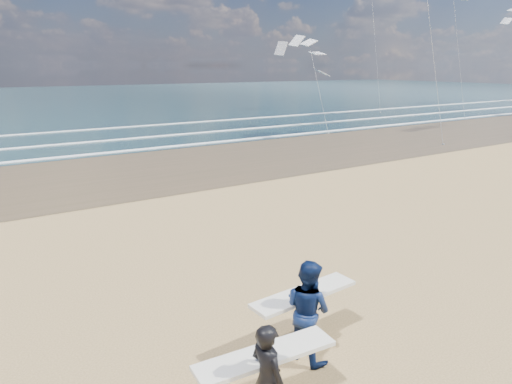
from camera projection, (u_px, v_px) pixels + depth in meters
wet_sand_strip at (369, 140)px, 32.39m from camera, size 220.00×12.00×0.01m
ocean at (132, 97)px, 76.37m from camera, size 220.00×100.00×0.02m
foam_breakers at (286, 125)px, 40.60m from camera, size 220.00×11.70×0.05m
surfer_near at (267, 376)px, 6.45m from camera, size 2.23×1.02×1.74m
surfer_far at (307, 309)px, 8.09m from camera, size 2.23×1.20×1.89m
kite_0 at (429, 19)px, 30.74m from camera, size 6.92×4.86×14.03m
kite_1 at (316, 74)px, 36.71m from camera, size 5.63×4.72×8.05m
kite_2 at (457, 36)px, 45.56m from camera, size 5.53×4.71×14.92m
kite_5 at (375, 35)px, 51.18m from camera, size 4.71×4.62×16.42m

